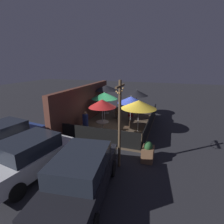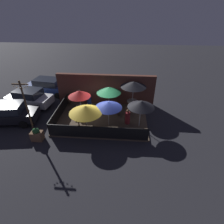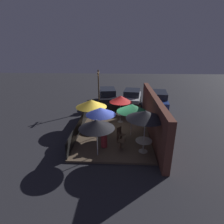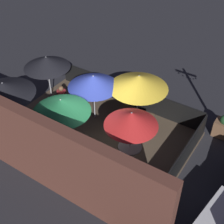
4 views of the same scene
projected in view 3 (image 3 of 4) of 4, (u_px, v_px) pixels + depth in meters
The scene contains 24 objects.
ground_plane at pixel (114, 133), 12.49m from camera, with size 60.00×60.00×0.00m, color #26262B.
patio_deck at pixel (114, 133), 12.47m from camera, with size 7.04×4.87×0.12m.
building_wall at pixel (153, 116), 11.87m from camera, with size 8.64×0.36×2.82m.
fence_front at pixel (80, 125), 12.39m from camera, with size 6.84×0.05×0.95m.
fence_side_left at pixel (115, 109), 15.53m from camera, with size 0.05×4.67×0.95m.
patio_umbrella_0 at pixel (121, 99), 13.45m from camera, with size 1.76×1.76×2.18m.
patio_umbrella_1 at pixel (146, 115), 9.32m from camera, with size 2.12×2.12×2.49m.
patio_umbrella_2 at pixel (91, 103), 12.72m from camera, with size 2.27×2.27×2.09m.
patio_umbrella_3 at pixel (101, 111), 11.31m from camera, with size 1.97×1.97×2.01m.
patio_umbrella_4 at pixel (132, 108), 11.30m from camera, with size 1.97×1.97×2.22m.
patio_umbrella_5 at pixel (97, 124), 9.11m from camera, with size 1.92×1.92×2.14m.
dining_table_0 at pixel (120, 115), 13.93m from camera, with size 0.81×0.81×0.72m.
dining_table_1 at pixel (144, 143), 9.91m from camera, with size 0.93×0.93×0.72m.
patio_chair_0 at pixel (120, 140), 10.33m from camera, with size 0.49×0.49×0.91m.
patio_chair_1 at pixel (138, 110), 15.16m from camera, with size 0.57×0.57×0.93m.
patio_chair_2 at pixel (120, 133), 11.11m from camera, with size 0.56×0.56×0.93m.
patio_chair_3 at pixel (100, 117), 13.85m from camera, with size 0.44×0.44×0.91m.
patron_0 at pixel (104, 139), 10.41m from camera, with size 0.48×0.48×1.21m.
patron_1 at pixel (139, 118), 13.50m from camera, with size 0.53×0.53×1.15m.
planter_box at pixel (86, 108), 16.32m from camera, with size 0.76×0.53×0.98m.
light_post at pixel (99, 88), 16.51m from camera, with size 1.10×0.12×3.86m.
parked_car_0 at pixel (108, 96), 18.95m from camera, with size 4.51×2.27×1.62m.
parked_car_1 at pixel (132, 97), 18.44m from camera, with size 4.11×2.26×1.62m.
parked_car_2 at pixel (158, 99), 17.67m from camera, with size 4.67×2.27×1.62m.
Camera 3 is at (11.16, 0.42, 5.79)m, focal length 28.00 mm.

